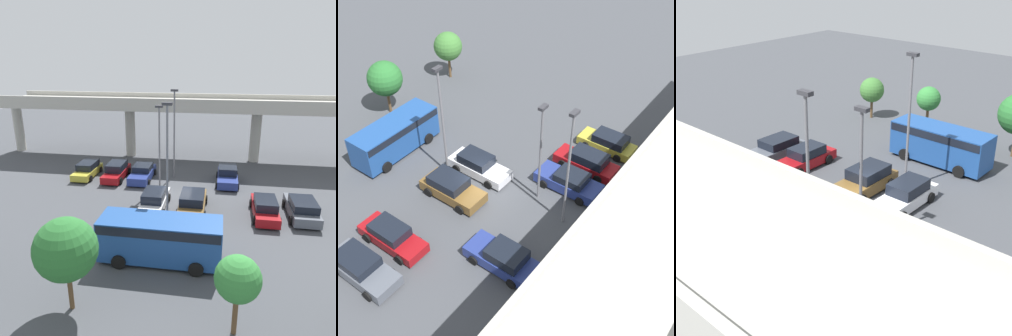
# 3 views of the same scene
# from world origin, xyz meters

# --- Properties ---
(ground_plane) EXTENTS (95.92, 95.92, 0.00)m
(ground_plane) POSITION_xyz_m (0.00, 0.00, 0.00)
(ground_plane) COLOR #424449
(highway_overpass) EXTENTS (45.96, 6.20, 7.44)m
(highway_overpass) POSITION_xyz_m (-0.00, 12.76, 6.08)
(highway_overpass) COLOR #ADAAA0
(highway_overpass) RESTS_ON ground_plane
(parked_car_0) EXTENTS (2.01, 4.49, 1.47)m
(parked_car_0) POSITION_xyz_m (-9.90, 4.74, 0.70)
(parked_car_0) COLOR gold
(parked_car_0) RESTS_ON ground_plane
(parked_car_1) EXTENTS (2.01, 4.81, 1.62)m
(parked_car_1) POSITION_xyz_m (-6.75, 4.60, 0.77)
(parked_car_1) COLOR maroon
(parked_car_1) RESTS_ON ground_plane
(parked_car_2) EXTENTS (2.15, 4.83, 1.51)m
(parked_car_2) POSITION_xyz_m (-4.07, 4.65, 0.70)
(parked_car_2) COLOR navy
(parked_car_2) RESTS_ON ground_plane
(parked_car_3) EXTENTS (2.04, 4.90, 1.61)m
(parked_car_3) POSITION_xyz_m (-1.55, -1.68, 0.75)
(parked_car_3) COLOR silver
(parked_car_3) RESTS_ON ground_plane
(parked_car_4) EXTENTS (2.23, 4.73, 1.64)m
(parked_car_4) POSITION_xyz_m (1.52, -1.63, 0.78)
(parked_car_4) COLOR brown
(parked_car_4) RESTS_ON ground_plane
(parked_car_5) EXTENTS (2.15, 4.64, 1.63)m
(parked_car_5) POSITION_xyz_m (4.33, 5.01, 0.75)
(parked_car_5) COLOR navy
(parked_car_5) RESTS_ON ground_plane
(parked_car_6) EXTENTS (2.01, 4.76, 1.52)m
(parked_car_6) POSITION_xyz_m (7.10, -1.72, 0.72)
(parked_car_6) COLOR maroon
(parked_car_6) RESTS_ON ground_plane
(parked_car_7) EXTENTS (2.20, 4.81, 1.52)m
(parked_car_7) POSITION_xyz_m (9.89, -1.34, 0.73)
(parked_car_7) COLOR #515660
(parked_car_7) RESTS_ON ground_plane
(shuttle_bus) EXTENTS (7.25, 2.74, 2.73)m
(shuttle_bus) POSITION_xyz_m (0.21, -8.61, 1.63)
(shuttle_bus) COLOR #1E478C
(shuttle_bus) RESTS_ON ground_plane
(lamp_post_near_aisle) EXTENTS (0.70, 0.35, 8.81)m
(lamp_post_near_aisle) POSITION_xyz_m (-1.06, 5.98, 5.11)
(lamp_post_near_aisle) COLOR slate
(lamp_post_near_aisle) RESTS_ON ground_plane
(lamp_post_mid_lot) EXTENTS (0.70, 0.35, 8.84)m
(lamp_post_mid_lot) POSITION_xyz_m (-0.19, -3.60, 5.12)
(lamp_post_mid_lot) COLOR slate
(lamp_post_mid_lot) RESTS_ON ground_plane
(lamp_post_by_overpass) EXTENTS (0.70, 0.35, 7.64)m
(lamp_post_by_overpass) POSITION_xyz_m (-2.06, 3.32, 4.50)
(lamp_post_by_overpass) COLOR slate
(lamp_post_by_overpass) RESTS_ON ground_plane
(tree_front_left) EXTENTS (2.71, 2.71, 4.62)m
(tree_front_left) POSITION_xyz_m (-11.20, -13.21, 3.25)
(tree_front_left) COLOR brown
(tree_front_left) RESTS_ON ground_plane
(tree_front_centre) EXTENTS (3.01, 3.01, 4.84)m
(tree_front_centre) POSITION_xyz_m (-3.34, -13.29, 3.32)
(tree_front_centre) COLOR brown
(tree_front_centre) RESTS_ON ground_plane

